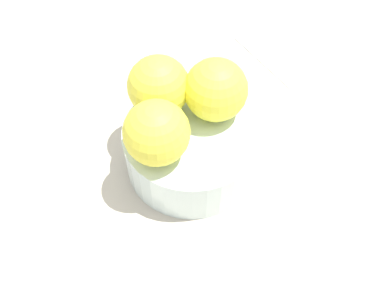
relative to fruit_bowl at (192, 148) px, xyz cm
name	(u,v)px	position (x,y,z in cm)	size (l,w,h in cm)	color
ground_plane	(192,167)	(0.00, 0.00, -3.60)	(110.00, 110.00, 2.00)	#BCB29E
fruit_bowl	(192,148)	(0.00, 0.00, 0.00)	(14.31, 14.31, 5.44)	silver
orange_in_bowl_0	(216,90)	(-3.43, -0.86, 6.07)	(6.45, 6.45, 6.45)	yellow
orange_in_bowl_1	(157,133)	(4.25, 0.50, 6.00)	(6.30, 6.30, 6.30)	yellow
orange_in_bowl_2	(159,86)	(1.00, -4.49, 6.02)	(6.34, 6.34, 6.34)	yellow
folded_napkin	(296,46)	(-22.68, -8.19, -2.45)	(12.09, 12.09, 0.30)	white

